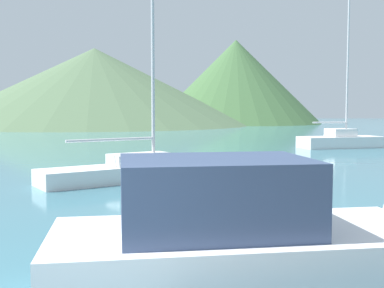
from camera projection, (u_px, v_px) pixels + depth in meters
motorboat_near at (280, 248)px, 6.52m from camera, size 6.33×3.24×2.43m
sailboat_inner at (140, 168)px, 16.79m from camera, size 6.61×5.42×7.98m
sailboat_middle at (340, 139)px, 30.57m from camera, size 5.60×3.42×10.32m
hill_west at (95, 87)px, 72.87m from camera, size 46.68×46.68×11.59m
hill_central at (236, 82)px, 80.91m from camera, size 28.32×28.32×13.98m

